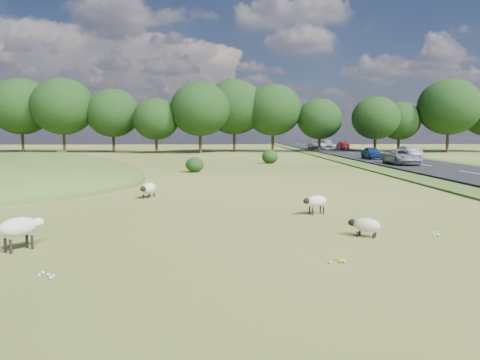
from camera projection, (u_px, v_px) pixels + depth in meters
name	position (u px, v px, depth m)	size (l,w,h in m)	color
ground	(208.00, 172.00, 38.77)	(160.00, 160.00, 0.00)	#42541A
mound	(20.00, 183.00, 30.34)	(16.00, 20.00, 4.00)	#33561E
road	(400.00, 162.00, 49.50)	(8.00, 150.00, 0.25)	black
treeline	(207.00, 111.00, 73.26)	(96.28, 14.66, 11.70)	black
shrubs	(166.00, 159.00, 45.01)	(22.42, 11.86, 1.51)	black
sheep_0	(366.00, 225.00, 14.97)	(1.06, 0.88, 0.61)	beige
sheep_2	(20.00, 227.00, 13.24)	(1.14, 1.31, 0.96)	beige
sheep_3	(63.00, 186.00, 24.17)	(0.62, 1.10, 0.77)	beige
sheep_4	(148.00, 188.00, 23.72)	(0.91, 1.39, 0.77)	beige
sheep_5	(316.00, 201.00, 18.95)	(1.13, 0.78, 0.79)	beige
car_0	(407.00, 152.00, 52.34)	(2.11, 5.19, 1.51)	white
car_1	(326.00, 143.00, 92.99)	(2.00, 4.92, 1.43)	#9B9DA2
car_2	(317.00, 145.00, 83.02)	(2.44, 5.30, 1.47)	silver
car_3	(402.00, 157.00, 43.92)	(2.34, 5.08, 1.41)	#9FA0A6
car_5	(372.00, 153.00, 52.71)	(1.62, 4.02, 1.37)	navy
car_6	(343.00, 146.00, 80.01)	(1.38, 3.97, 1.31)	maroon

